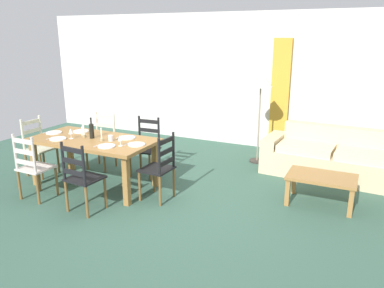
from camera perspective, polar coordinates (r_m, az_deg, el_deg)
The scene contains 32 objects.
ground_plane at distance 5.35m, azimuth -4.43°, elevation -8.83°, with size 9.60×9.60×0.02m, color #345647.
wall_far at distance 7.92m, azimuth 7.45°, elevation 9.56°, with size 9.60×0.16×2.70m, color beige.
curtain_panel_left at distance 7.60m, azimuth 13.20°, elevation 7.09°, with size 0.35×0.08×2.20m, color gold.
dining_table at distance 5.86m, azimuth -14.75°, elevation -0.05°, with size 1.90×0.96×0.75m.
dining_chair_near_left at distance 5.70m, azimuth -22.96°, elevation -3.23°, with size 0.43×0.41×0.96m.
dining_chair_near_right at distance 5.08m, azimuth -16.41°, elevation -4.89°, with size 0.45×0.43×0.96m.
dining_chair_far_left at distance 6.71m, azimuth -13.45°, elevation 0.46°, with size 0.44×0.43×0.96m.
dining_chair_far_right at distance 6.23m, azimuth -6.98°, elevation -0.42°, with size 0.44×0.43×0.96m.
dining_chair_head_west at distance 6.70m, azimuth -22.28°, elevation -0.37°, with size 0.41×0.43×0.96m.
dining_chair_head_east at distance 5.25m, azimuth -4.92°, elevation -3.58°, with size 0.42×0.44×0.96m.
dinner_plate_near_left at distance 5.95m, azimuth -19.67°, elevation 0.75°, with size 0.24×0.24×0.02m, color white.
fork_near_left at distance 6.06m, azimuth -20.68°, elevation 0.85°, with size 0.02×0.17×0.01m, color silver.
dinner_plate_near_right at distance 5.37m, azimuth -12.83°, elevation -0.32°, with size 0.24×0.24×0.02m, color white.
fork_near_right at distance 5.46m, azimuth -14.07°, elevation -0.19°, with size 0.02×0.17×0.01m, color silver.
dinner_plate_far_left at distance 6.30m, azimuth -16.50°, elevation 1.85°, with size 0.24×0.24×0.02m, color white.
fork_far_left at distance 6.40m, azimuth -17.50°, elevation 1.93°, with size 0.02×0.17×0.01m, color silver.
dinner_plate_far_right at distance 5.75m, azimuth -9.78°, elevation 0.95°, with size 0.24×0.24×0.02m, color white.
fork_far_right at distance 5.84m, azimuth -10.98°, elevation 1.06°, with size 0.02×0.17×0.01m, color silver.
dinner_plate_head_west at distance 6.35m, azimuth -20.22°, elevation 1.63°, with size 0.24×0.24×0.02m, color white.
fork_head_west at distance 6.46m, azimuth -21.15°, elevation 1.71°, with size 0.02×0.17×0.01m, color silver.
dinner_plate_head_east at distance 5.37m, azimuth -8.42°, elevation -0.07°, with size 0.24×0.24×0.02m, color white.
fork_head_east at distance 5.46m, azimuth -9.73°, elevation 0.06°, with size 0.02×0.17×0.01m, color silver.
wine_bottle at distance 5.84m, azimuth -14.99°, elevation 1.98°, with size 0.07×0.07×0.32m.
wine_glass_near_left at distance 5.91m, azimuth -17.93°, elevation 1.82°, with size 0.06×0.06×0.16m.
wine_glass_near_right at distance 5.34m, azimuth -10.86°, elevation 0.85°, with size 0.06×0.06×0.16m.
wine_glass_far_left at distance 6.08m, azimuth -16.27°, elevation 2.36°, with size 0.06×0.06×0.16m.
coffee_cup_primary at distance 5.63m, azimuth -12.24°, elevation 0.87°, with size 0.07×0.07×0.09m, color beige.
candle_tall at distance 5.95m, azimuth -16.06°, elevation 1.68°, with size 0.05×0.05×0.25m.
candle_short at distance 5.67m, azimuth -13.55°, elevation 0.97°, with size 0.05×0.05×0.20m.
couch at distance 6.57m, azimuth 20.91°, elevation -2.22°, with size 2.33×0.94×0.80m.
coffee_table at distance 5.41m, azimuth 19.06°, elevation -5.21°, with size 0.90×0.56×0.42m.
standing_lamp at distance 6.73m, azimuth 10.40°, elevation 8.79°, with size 0.40×0.40×1.64m.
Camera 1 is at (2.45, -4.18, 2.25)m, focal length 35.15 mm.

